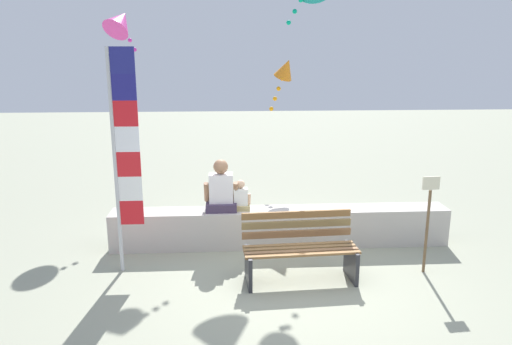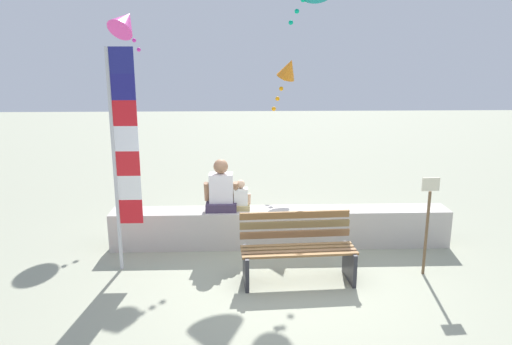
{
  "view_description": "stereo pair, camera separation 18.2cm",
  "coord_description": "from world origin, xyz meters",
  "views": [
    {
      "loc": [
        -0.82,
        -5.9,
        2.94
      ],
      "look_at": [
        -0.39,
        1.21,
        1.19
      ],
      "focal_mm": 33.48,
      "sensor_mm": 36.0,
      "label": 1
    },
    {
      "loc": [
        -0.64,
        -5.9,
        2.94
      ],
      "look_at": [
        -0.39,
        1.21,
        1.19
      ],
      "focal_mm": 33.48,
      "sensor_mm": 36.0,
      "label": 2
    }
  ],
  "objects": [
    {
      "name": "ground_plane",
      "position": [
        0.0,
        0.0,
        0.0
      ],
      "size": [
        40.0,
        40.0,
        0.0
      ],
      "primitive_type": "plane",
      "color": "gray"
    },
    {
      "name": "seawall_ledge",
      "position": [
        0.0,
        1.21,
        0.3
      ],
      "size": [
        5.29,
        0.48,
        0.59
      ],
      "primitive_type": "cube",
      "color": "#B9B1A8",
      "rests_on": "ground"
    },
    {
      "name": "park_bench",
      "position": [
        0.12,
        0.01,
        0.41
      ],
      "size": [
        1.54,
        0.7,
        0.88
      ],
      "color": "olive",
      "rests_on": "ground"
    },
    {
      "name": "person_adult",
      "position": [
        -0.93,
        1.23,
        0.91
      ],
      "size": [
        0.53,
        0.39,
        0.81
      ],
      "color": "#392D47",
      "rests_on": "seawall_ledge"
    },
    {
      "name": "person_child",
      "position": [
        -0.63,
        1.24,
        0.78
      ],
      "size": [
        0.31,
        0.23,
        0.48
      ],
      "color": "tan",
      "rests_on": "seawall_ledge"
    },
    {
      "name": "flag_banner",
      "position": [
        -2.21,
        0.41,
        1.73
      ],
      "size": [
        0.36,
        0.05,
        3.05
      ],
      "color": "#B7B7BC",
      "rests_on": "ground"
    },
    {
      "name": "kite_magenta",
      "position": [
        -2.9,
        4.09,
        3.59
      ],
      "size": [
        0.8,
        0.88,
        0.94
      ],
      "color": "#DB3D9E"
    },
    {
      "name": "kite_orange",
      "position": [
        0.28,
        3.2,
        2.68
      ],
      "size": [
        0.62,
        0.61,
        1.0
      ],
      "color": "orange"
    },
    {
      "name": "sign_post",
      "position": [
        1.89,
        0.1,
        0.81
      ],
      "size": [
        0.24,
        0.04,
        1.38
      ],
      "color": "brown",
      "rests_on": "ground"
    }
  ]
}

